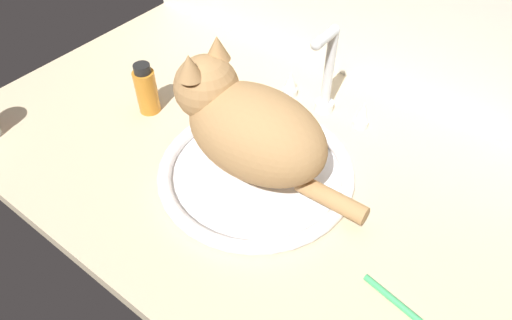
{
  "coord_description": "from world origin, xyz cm",
  "views": [
    {
      "loc": [
        38.38,
        -49.35,
        65.56
      ],
      "look_at": [
        3.44,
        -3.31,
        7.0
      ],
      "focal_mm": 31.9,
      "sensor_mm": 36.0,
      "label": 1
    }
  ],
  "objects_px": {
    "cat": "(245,124)",
    "amber_bottle": "(146,90)",
    "faucet": "(326,82)",
    "sink_basin": "(256,171)",
    "toothbrush": "(417,319)"
  },
  "relations": [
    {
      "from": "cat",
      "to": "toothbrush",
      "type": "distance_m",
      "value": 0.4
    },
    {
      "from": "cat",
      "to": "amber_bottle",
      "type": "distance_m",
      "value": 0.28
    },
    {
      "from": "sink_basin",
      "to": "amber_bottle",
      "type": "relative_size",
      "value": 3.18
    },
    {
      "from": "faucet",
      "to": "toothbrush",
      "type": "relative_size",
      "value": 1.2
    },
    {
      "from": "faucet",
      "to": "toothbrush",
      "type": "distance_m",
      "value": 0.49
    },
    {
      "from": "amber_bottle",
      "to": "toothbrush",
      "type": "height_order",
      "value": "amber_bottle"
    },
    {
      "from": "faucet",
      "to": "cat",
      "type": "bearing_deg",
      "value": -95.56
    },
    {
      "from": "cat",
      "to": "faucet",
      "type": "bearing_deg",
      "value": 84.44
    },
    {
      "from": "sink_basin",
      "to": "toothbrush",
      "type": "xyz_separation_m",
      "value": [
        0.35,
        -0.09,
        -0.0
      ]
    },
    {
      "from": "faucet",
      "to": "amber_bottle",
      "type": "height_order",
      "value": "faucet"
    },
    {
      "from": "amber_bottle",
      "to": "cat",
      "type": "bearing_deg",
      "value": -3.23
    },
    {
      "from": "sink_basin",
      "to": "amber_bottle",
      "type": "distance_m",
      "value": 0.3
    },
    {
      "from": "faucet",
      "to": "amber_bottle",
      "type": "xyz_separation_m",
      "value": [
        -0.3,
        -0.22,
        -0.02
      ]
    },
    {
      "from": "amber_bottle",
      "to": "toothbrush",
      "type": "xyz_separation_m",
      "value": [
        0.65,
        -0.1,
        -0.05
      ]
    },
    {
      "from": "faucet",
      "to": "amber_bottle",
      "type": "distance_m",
      "value": 0.37
    }
  ]
}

